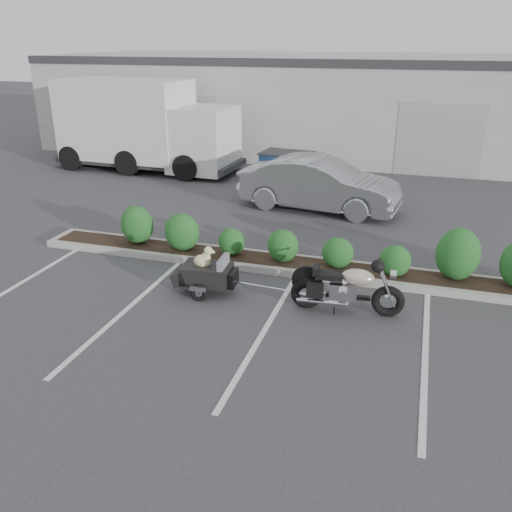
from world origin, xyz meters
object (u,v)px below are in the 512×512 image
(motorcycle, at_px, (347,289))
(dumpster, at_px, (287,168))
(sedan, at_px, (319,184))
(pet_trailer, at_px, (206,273))
(delivery_truck, at_px, (145,128))

(motorcycle, height_order, dumpster, motorcycle)
(dumpster, bearing_deg, sedan, -50.83)
(pet_trailer, relative_size, dumpster, 0.91)
(motorcycle, bearing_deg, delivery_truck, 129.13)
(pet_trailer, height_order, sedan, sedan)
(pet_trailer, bearing_deg, delivery_truck, 118.97)
(pet_trailer, xyz_separation_m, delivery_truck, (-6.26, 9.44, 1.16))
(dumpster, relative_size, delivery_truck, 0.25)
(motorcycle, distance_m, sedan, 6.44)
(sedan, bearing_deg, pet_trailer, 177.62)
(delivery_truck, bearing_deg, dumpster, -5.01)
(motorcycle, distance_m, delivery_truck, 13.13)
(pet_trailer, bearing_deg, motorcycle, -4.97)
(dumpster, height_order, delivery_truck, delivery_truck)
(pet_trailer, distance_m, sedan, 6.27)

